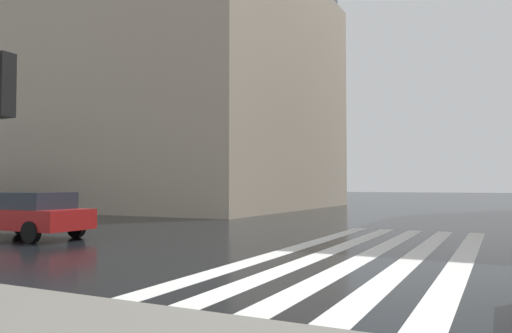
# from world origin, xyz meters

# --- Properties ---
(ground_plane) EXTENTS (220.00, 220.00, 0.00)m
(ground_plane) POSITION_xyz_m (0.00, 0.00, 0.00)
(ground_plane) COLOR black
(zebra_crossing) EXTENTS (13.00, 4.50, 0.01)m
(zebra_crossing) POSITION_xyz_m (4.00, -0.21, 0.00)
(zebra_crossing) COLOR silver
(zebra_crossing) RESTS_ON ground_plane
(haussmann_block_mid) EXTENTS (19.83, 20.19, 19.67)m
(haussmann_block_mid) POSITION_xyz_m (22.42, 18.70, 9.63)
(haussmann_block_mid) COLOR tan
(haussmann_block_mid) RESTS_ON ground_plane
(car_red) EXTENTS (1.85, 4.10, 1.41)m
(car_red) POSITION_xyz_m (2.50, 10.03, 0.76)
(car_red) COLOR maroon
(car_red) RESTS_ON ground_plane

